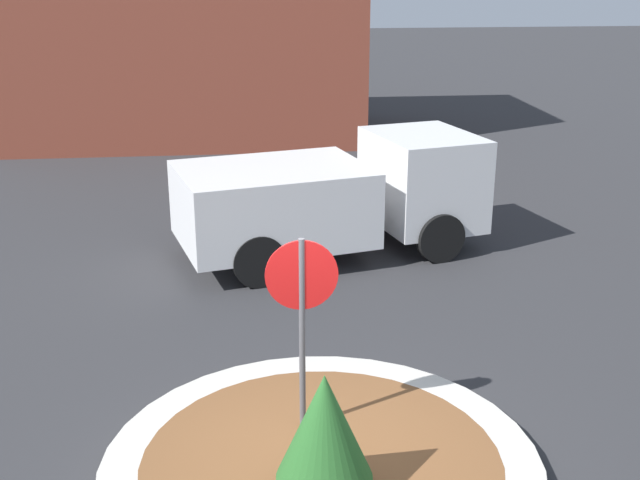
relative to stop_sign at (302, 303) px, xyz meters
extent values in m
plane|color=#2D2D30|center=(0.15, -0.65, -1.75)|extent=(120.00, 120.00, 0.00)
cylinder|color=#BCB7AD|center=(0.15, -0.65, -1.66)|extent=(4.77, 4.77, 0.18)
cylinder|color=brown|center=(0.15, -0.65, -1.65)|extent=(3.91, 3.91, 0.18)
cylinder|color=#4C4C51|center=(0.00, 0.00, -0.50)|extent=(0.07, 0.07, 2.49)
cylinder|color=#B71414|center=(0.00, 0.00, 0.32)|extent=(0.80, 0.03, 0.80)
cone|color=#235623|center=(0.11, -1.26, -0.78)|extent=(0.98, 0.98, 1.14)
cube|color=silver|center=(2.91, 6.70, -0.46)|extent=(2.29, 2.63, 1.75)
cube|color=silver|center=(-0.02, 5.96, -0.65)|extent=(3.84, 3.13, 1.36)
cube|color=black|center=(3.51, 6.86, -0.15)|extent=(0.54, 1.97, 0.61)
cylinder|color=black|center=(2.47, 7.73, -1.28)|extent=(0.96, 0.48, 0.92)
cylinder|color=black|center=(3.01, 5.60, -1.28)|extent=(0.96, 0.48, 0.92)
cylinder|color=black|center=(-0.89, 6.87, -1.28)|extent=(0.96, 0.48, 0.92)
cylinder|color=black|center=(-0.35, 4.75, -1.28)|extent=(0.96, 0.48, 0.92)
cube|color=brown|center=(-2.16, 17.74, 2.05)|extent=(10.66, 6.00, 7.59)
camera|label=1|loc=(-0.65, -8.01, 3.53)|focal=45.00mm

